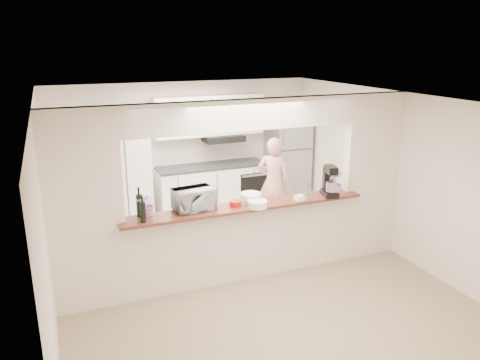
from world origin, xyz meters
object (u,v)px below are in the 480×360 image
toaster_oven (194,199)px  person (274,183)px  refrigerator (287,162)px  stand_mixer (330,182)px

toaster_oven → person: size_ratio=0.32×
toaster_oven → person: (1.90, 1.49, -0.42)m
refrigerator → toaster_oven: 3.80m
person → toaster_oven: bearing=75.6°
refrigerator → person: refrigerator is taller
person → stand_mixer: bearing=129.3°
refrigerator → stand_mixer: 2.91m
refrigerator → person: (-0.85, -1.11, -0.04)m
toaster_oven → person: bearing=31.0°
toaster_oven → refrigerator: bearing=36.2°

